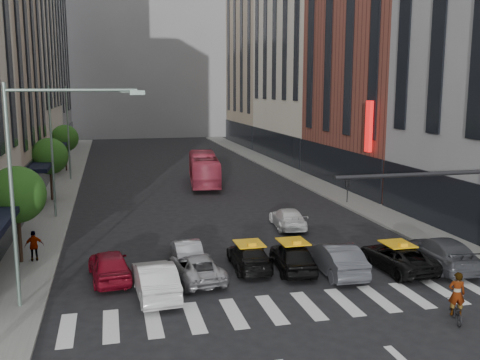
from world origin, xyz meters
TOP-DOWN VIEW (x-y plane):
  - ground at (0.00, 0.00)m, footprint 160.00×160.00m
  - sidewalk_left at (-11.50, 30.00)m, footprint 3.00×96.00m
  - sidewalk_right at (11.50, 30.00)m, footprint 3.00×96.00m
  - building_left_c at (-17.00, 46.00)m, footprint 8.00×20.00m
  - building_left_d at (-17.00, 65.00)m, footprint 8.00×18.00m
  - building_right_b at (17.00, 27.00)m, footprint 8.00×18.00m
  - building_right_d at (17.00, 65.00)m, footprint 8.00×18.00m
  - building_far at (0.00, 85.00)m, footprint 30.00×10.00m
  - tree_near at (-11.80, 10.00)m, footprint 2.88×2.88m
  - tree_mid at (-11.80, 26.00)m, footprint 2.88×2.88m
  - tree_far at (-11.80, 42.00)m, footprint 2.88×2.88m
  - streetlamp_near at (-10.04, 4.00)m, footprint 5.38×0.25m
  - streetlamp_mid at (-10.04, 20.00)m, footprint 5.38×0.25m
  - streetlamp_far at (-10.04, 36.00)m, footprint 5.38×0.25m
  - liberty_sign at (12.60, 20.00)m, footprint 0.30×0.70m
  - car_red at (-7.40, 6.61)m, footprint 2.20×4.46m
  - car_white_front at (-5.49, 4.12)m, footprint 1.87×4.68m
  - car_silver at (-3.42, 5.69)m, footprint 2.45×4.56m
  - taxi_left at (-0.60, 6.63)m, footprint 2.02×4.47m
  - taxi_center at (1.41, 5.79)m, footprint 2.16×4.46m
  - car_grey_mid at (3.33, 4.95)m, footprint 1.78×4.70m
  - taxi_right at (6.49, 4.69)m, footprint 2.49×4.85m
  - car_grey_curb at (8.89, 4.56)m, footprint 2.65×5.41m
  - car_row2_left at (-3.53, 8.28)m, footprint 1.36×3.85m
  - car_row2_right at (3.87, 13.75)m, footprint 2.22×4.57m
  - bus at (1.38, 30.86)m, footprint 3.69×10.70m
  - motorcycle at (5.58, -1.27)m, footprint 1.02×1.61m
  - rider at (5.58, -1.27)m, footprint 0.74×0.61m
  - pedestrian_far at (-11.14, 10.00)m, footprint 0.98×0.53m

SIDE VIEW (x-z plane):
  - ground at x=0.00m, z-range 0.00..0.00m
  - sidewalk_left at x=-11.50m, z-range 0.00..0.15m
  - sidewalk_right at x=11.50m, z-range 0.00..0.15m
  - motorcycle at x=5.58m, z-range 0.00..0.80m
  - car_silver at x=-3.42m, z-range 0.00..1.22m
  - car_row2_left at x=-3.53m, z-range 0.00..1.27m
  - taxi_left at x=-0.60m, z-range 0.00..1.27m
  - car_row2_right at x=3.87m, z-range 0.00..1.28m
  - taxi_right at x=6.49m, z-range 0.00..1.31m
  - car_red at x=-7.40m, z-range 0.00..1.46m
  - taxi_center at x=1.41m, z-range 0.00..1.47m
  - car_white_front at x=-5.49m, z-range 0.00..1.51m
  - car_grey_curb at x=8.89m, z-range 0.00..1.51m
  - car_grey_mid at x=3.33m, z-range 0.00..1.53m
  - pedestrian_far at x=-11.14m, z-range 0.15..1.74m
  - bus at x=1.38m, z-range 0.00..2.92m
  - rider at x=5.58m, z-range 0.80..2.54m
  - tree_near at x=-11.80m, z-range 1.18..6.13m
  - tree_mid at x=-11.80m, z-range 1.18..6.13m
  - tree_far at x=-11.80m, z-range 1.18..6.13m
  - streetlamp_near at x=-10.04m, z-range 1.40..10.40m
  - streetlamp_mid at x=-10.04m, z-range 1.40..10.40m
  - streetlamp_far at x=-10.04m, z-range 1.40..10.40m
  - liberty_sign at x=12.60m, z-range 4.00..8.00m
  - building_right_b at x=17.00m, z-range 0.00..26.00m
  - building_right_d at x=17.00m, z-range 0.00..28.00m
  - building_left_d at x=-17.00m, z-range 0.00..30.00m
  - building_left_c at x=-17.00m, z-range 0.00..36.00m
  - building_far at x=0.00m, z-range 0.00..36.00m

